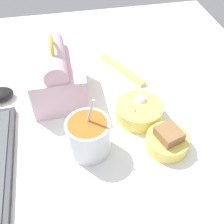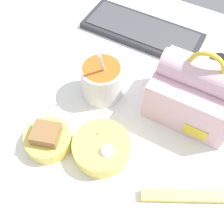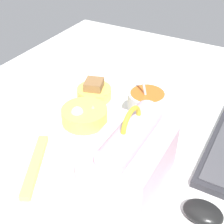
{
  "view_description": "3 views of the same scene",
  "coord_description": "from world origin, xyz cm",
  "px_view_note": "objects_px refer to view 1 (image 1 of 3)",
  "views": [
    {
      "loc": [
        -50.79,
        10.5,
        59.52
      ],
      "look_at": [
        0.05,
        0.16,
        7.0
      ],
      "focal_mm": 45.0,
      "sensor_mm": 36.0,
      "label": 1
    },
    {
      "loc": [
        17.52,
        -31.43,
        61.98
      ],
      "look_at": [
        0.05,
        0.16,
        7.0
      ],
      "focal_mm": 45.0,
      "sensor_mm": 36.0,
      "label": 2
    },
    {
      "loc": [
        60.63,
        34.09,
        57.13
      ],
      "look_at": [
        0.05,
        0.16,
        7.0
      ],
      "focal_mm": 50.0,
      "sensor_mm": 36.0,
      "label": 3
    }
  ],
  "objects_px": {
    "bento_bowl_sandwich": "(168,141)",
    "bento_bowl_snacks": "(139,110)",
    "soup_cup": "(89,136)",
    "chopstick_case": "(122,69)",
    "lunch_bag": "(57,76)"
  },
  "relations": [
    {
      "from": "bento_bowl_sandwich",
      "to": "bento_bowl_snacks",
      "type": "distance_m",
      "value": 0.13
    },
    {
      "from": "soup_cup",
      "to": "chopstick_case",
      "type": "bearing_deg",
      "value": -27.3
    },
    {
      "from": "lunch_bag",
      "to": "chopstick_case",
      "type": "relative_size",
      "value": 1.06
    },
    {
      "from": "soup_cup",
      "to": "bento_bowl_sandwich",
      "type": "relative_size",
      "value": 1.47
    },
    {
      "from": "soup_cup",
      "to": "bento_bowl_sandwich",
      "type": "bearing_deg",
      "value": -99.46
    },
    {
      "from": "chopstick_case",
      "to": "lunch_bag",
      "type": "bearing_deg",
      "value": 110.04
    },
    {
      "from": "bento_bowl_sandwich",
      "to": "chopstick_case",
      "type": "xyz_separation_m",
      "value": [
        0.33,
        0.04,
        -0.02
      ]
    },
    {
      "from": "bento_bowl_sandwich",
      "to": "bento_bowl_snacks",
      "type": "xyz_separation_m",
      "value": [
        0.12,
        0.04,
        -0.0
      ]
    },
    {
      "from": "chopstick_case",
      "to": "bento_bowl_sandwich",
      "type": "bearing_deg",
      "value": -173.32
    },
    {
      "from": "soup_cup",
      "to": "bento_bowl_snacks",
      "type": "xyz_separation_m",
      "value": [
        0.09,
        -0.15,
        -0.03
      ]
    },
    {
      "from": "soup_cup",
      "to": "bento_bowl_sandwich",
      "type": "xyz_separation_m",
      "value": [
        -0.03,
        -0.19,
        -0.03
      ]
    },
    {
      "from": "bento_bowl_snacks",
      "to": "lunch_bag",
      "type": "bearing_deg",
      "value": 57.06
    },
    {
      "from": "lunch_bag",
      "to": "chopstick_case",
      "type": "bearing_deg",
      "value": -69.96
    },
    {
      "from": "soup_cup",
      "to": "chopstick_case",
      "type": "relative_size",
      "value": 0.84
    },
    {
      "from": "bento_bowl_snacks",
      "to": "bento_bowl_sandwich",
      "type": "bearing_deg",
      "value": -160.69
    }
  ]
}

